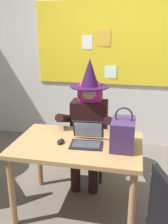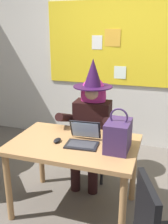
# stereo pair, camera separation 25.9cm
# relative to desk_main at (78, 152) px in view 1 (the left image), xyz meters

# --- Properties ---
(ground_plane) EXTENTS (24.00, 24.00, 0.00)m
(ground_plane) POSITION_rel_desk_main_xyz_m (0.15, 0.01, -0.64)
(ground_plane) COLOR #5B544C
(wall_back_bulletin) EXTENTS (5.31, 1.96, 2.66)m
(wall_back_bulletin) POSITION_rel_desk_main_xyz_m (0.15, 1.77, 0.71)
(wall_back_bulletin) COLOR beige
(wall_back_bulletin) RESTS_ON ground
(desk_main) EXTENTS (1.19, 0.79, 0.74)m
(desk_main) POSITION_rel_desk_main_xyz_m (0.00, 0.00, 0.00)
(desk_main) COLOR #A37547
(desk_main) RESTS_ON ground
(chair_at_desk) EXTENTS (0.43, 0.43, 0.88)m
(chair_at_desk) POSITION_rel_desk_main_xyz_m (-0.03, 0.75, -0.15)
(chair_at_desk) COLOR #2D3347
(chair_at_desk) RESTS_ON ground
(person_costumed) EXTENTS (0.62, 0.70, 1.44)m
(person_costumed) POSITION_rel_desk_main_xyz_m (-0.02, 0.63, 0.14)
(person_costumed) COLOR black
(person_costumed) RESTS_ON ground
(laptop) EXTENTS (0.31, 0.30, 0.20)m
(laptop) POSITION_rel_desk_main_xyz_m (0.09, 0.01, 0.14)
(laptop) COLOR black
(laptop) RESTS_ON desk_main
(computer_mouse) EXTENTS (0.06, 0.11, 0.03)m
(computer_mouse) POSITION_rel_desk_main_xyz_m (-0.15, -0.04, 0.12)
(computer_mouse) COLOR black
(computer_mouse) RESTS_ON desk_main
(handbag) EXTENTS (0.20, 0.30, 0.38)m
(handbag) POSITION_rel_desk_main_xyz_m (0.41, -0.01, 0.23)
(handbag) COLOR #38234C
(handbag) RESTS_ON desk_main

